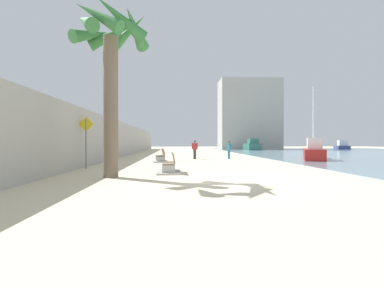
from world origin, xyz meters
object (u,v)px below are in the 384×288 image
object	(u,v)px
palm_tree	(111,51)
bench_near	(169,168)
bench_far	(161,159)
boat_far_right	(252,146)
pedestrian_sign	(86,136)
person_standing	(195,148)
person_walking	(229,148)
boat_far_left	(314,151)
boat_mid_bay	(342,146)

from	to	relation	value
palm_tree	bench_near	world-z (taller)	palm_tree
bench_far	boat_far_right	distance (m)	31.72
pedestrian_sign	person_standing	bearing A→B (deg)	52.34
palm_tree	bench_near	bearing A→B (deg)	34.05
person_walking	boat_far_left	distance (m)	6.86
person_walking	person_standing	world-z (taller)	person_standing
bench_near	pedestrian_sign	xyz separation A→B (m)	(-4.61, 2.26, 1.55)
person_standing	boat_far_right	world-z (taller)	boat_far_right
boat_far_right	pedestrian_sign	xyz separation A→B (m)	(-18.29, -33.47, 0.97)
boat_far_left	person_walking	bearing A→B (deg)	165.26
palm_tree	boat_far_right	distance (m)	40.90
person_walking	boat_far_left	size ratio (longest dim) A/B	0.26
bench_near	boat_far_right	distance (m)	38.26
bench_far	person_standing	world-z (taller)	person_standing
person_standing	bench_far	bearing A→B (deg)	-130.71
bench_near	person_standing	xyz separation A→B (m)	(1.92, 10.72, 0.71)
bench_far	bench_near	bearing A→B (deg)	-83.72
palm_tree	person_standing	xyz separation A→B (m)	(4.31, 12.33, -4.31)
person_standing	boat_far_left	world-z (taller)	boat_far_left
boat_far_left	person_standing	bearing A→B (deg)	169.43
boat_mid_bay	boat_far_right	bearing A→B (deg)	-164.93
person_walking	boat_far_left	bearing A→B (deg)	-14.74
bench_far	boat_mid_bay	size ratio (longest dim) A/B	0.34
boat_far_right	pedestrian_sign	size ratio (longest dim) A/B	1.46
person_standing	boat_far_right	bearing A→B (deg)	64.80
person_standing	boat_mid_bay	bearing A→B (deg)	44.09
boat_far_left	pedestrian_sign	distance (m)	17.47
bench_near	person_standing	distance (m)	10.91
person_walking	bench_far	bearing A→B (deg)	-151.09
pedestrian_sign	boat_mid_bay	bearing A→B (deg)	45.72
person_walking	person_standing	bearing A→B (deg)	179.16
palm_tree	boat_mid_bay	size ratio (longest dim) A/B	1.08
person_standing	boat_far_left	bearing A→B (deg)	-10.57
person_walking	person_standing	xyz separation A→B (m)	(-2.96, 0.04, 0.02)
boat_far_left	boat_far_right	bearing A→B (deg)	85.35
bench_near	person_walking	xyz separation A→B (m)	(4.87, 10.67, 0.69)
boat_far_right	pedestrian_sign	distance (m)	38.15
palm_tree	person_walking	xyz separation A→B (m)	(7.27, 12.29, -4.33)
palm_tree	boat_far_left	size ratio (longest dim) A/B	1.18
bench_far	boat_far_right	xyz separation A→B (m)	(14.51, 28.20, 0.57)
bench_near	boat_far_left	size ratio (longest dim) A/B	0.35
palm_tree	person_standing	bearing A→B (deg)	70.74
bench_far	person_walking	size ratio (longest dim) A/B	1.39
bench_near	boat_far_left	world-z (taller)	boat_far_left
bench_far	boat_far_left	bearing A→B (deg)	6.50
palm_tree	pedestrian_sign	xyz separation A→B (m)	(-2.22, 3.88, -3.47)
bench_near	pedestrian_sign	size ratio (longest dim) A/B	0.74
boat_mid_bay	bench_near	bearing A→B (deg)	-128.97
boat_far_right	bench_near	bearing A→B (deg)	-110.96
person_walking	pedestrian_sign	xyz separation A→B (m)	(-9.48, -8.41, 0.86)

